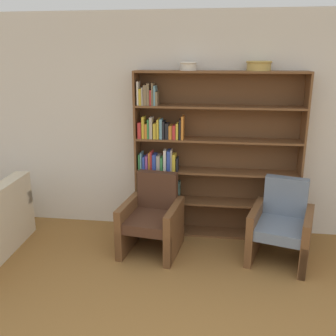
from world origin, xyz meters
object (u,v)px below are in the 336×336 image
Objects in this scene: bookshelf at (201,157)px; armchair_leather at (152,219)px; bowl_terracotta at (188,65)px; bowl_slate at (259,65)px; armchair_cushioned at (281,226)px.

armchair_leather is at bearing -134.71° from bookshelf.
bowl_slate is at bearing -0.00° from bowl_terracotta.
bowl_slate is at bearing -1.68° from bookshelf.
bookshelf is 2.30× the size of armchair_leather.
armchair_cushioned is at bearing -29.77° from bookshelf.
bowl_slate reaches higher than armchair_cushioned.
bowl_terracotta is 0.70× the size of bowl_slate.
bowl_slate is at bearing -148.44° from armchair_leather.
bowl_slate is 2.15m from armchair_leather.
bowl_terracotta is 0.23× the size of armchair_cushioned.
bookshelf is at bearing 5.92° from bowl_terracotta.
bowl_terracotta reaches higher than armchair_leather.
armchair_cushioned is (0.31, -0.52, -1.73)m from bowl_slate.
bowl_terracotta is 2.12m from armchair_cushioned.
bowl_terracotta is 1.84m from armchair_leather.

